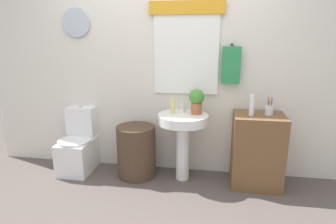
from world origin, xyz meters
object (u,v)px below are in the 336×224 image
(laundry_hamper, at_px, (136,151))
(toothbrush_cup, at_px, (269,110))
(lotion_bottle, at_px, (252,105))
(soap_bottle, at_px, (173,106))
(wooden_cabinet, at_px, (257,150))
(toilet, at_px, (79,147))
(potted_plant, at_px, (197,100))
(pedestal_sink, at_px, (183,130))

(laundry_hamper, relative_size, toothbrush_cup, 3.24)
(laundry_hamper, bearing_deg, lotion_bottle, -1.82)
(soap_bottle, bearing_deg, wooden_cabinet, -3.08)
(toothbrush_cup, bearing_deg, wooden_cabinet, -167.89)
(lotion_bottle, bearing_deg, toothbrush_cup, 17.92)
(wooden_cabinet, bearing_deg, toilet, 178.97)
(laundry_hamper, bearing_deg, wooden_cabinet, 0.00)
(laundry_hamper, relative_size, potted_plant, 2.16)
(toilet, distance_m, potted_plant, 1.55)
(toilet, bearing_deg, soap_bottle, 0.62)
(lotion_bottle, bearing_deg, soap_bottle, 173.86)
(laundry_hamper, xyz_separation_m, potted_plant, (0.68, 0.06, 0.62))
(toilet, xyz_separation_m, lotion_bottle, (1.99, -0.08, 0.61))
(potted_plant, relative_size, toothbrush_cup, 1.50)
(wooden_cabinet, height_order, toothbrush_cup, toothbrush_cup)
(soap_bottle, height_order, toothbrush_cup, toothbrush_cup)
(laundry_hamper, distance_m, lotion_bottle, 1.40)
(pedestal_sink, distance_m, soap_bottle, 0.29)
(toilet, relative_size, pedestal_sink, 1.02)
(toilet, relative_size, potted_plant, 2.80)
(lotion_bottle, xyz_separation_m, toothbrush_cup, (0.19, 0.06, -0.05))
(pedestal_sink, relative_size, lotion_bottle, 3.52)
(laundry_hamper, height_order, wooden_cabinet, wooden_cabinet)
(lotion_bottle, bearing_deg, wooden_cabinet, 23.38)
(toilet, xyz_separation_m, toothbrush_cup, (2.18, -0.02, 0.56))
(wooden_cabinet, distance_m, lotion_bottle, 0.52)
(wooden_cabinet, relative_size, lotion_bottle, 3.67)
(lotion_bottle, bearing_deg, laundry_hamper, 178.18)
(toothbrush_cup, bearing_deg, lotion_bottle, -162.08)
(wooden_cabinet, xyz_separation_m, soap_bottle, (-0.93, 0.05, 0.45))
(toilet, xyz_separation_m, wooden_cabinet, (2.08, -0.04, 0.11))
(toothbrush_cup, bearing_deg, potted_plant, 176.98)
(pedestal_sink, bearing_deg, toothbrush_cup, 1.26)
(laundry_hamper, height_order, toothbrush_cup, toothbrush_cup)
(toilet, xyz_separation_m, soap_bottle, (1.15, 0.01, 0.56))
(laundry_hamper, bearing_deg, toothbrush_cup, 0.79)
(wooden_cabinet, height_order, potted_plant, potted_plant)
(laundry_hamper, bearing_deg, potted_plant, 5.04)
(laundry_hamper, height_order, pedestal_sink, pedestal_sink)
(pedestal_sink, bearing_deg, soap_bottle, 157.38)
(wooden_cabinet, bearing_deg, laundry_hamper, 180.00)
(pedestal_sink, bearing_deg, potted_plant, 23.20)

